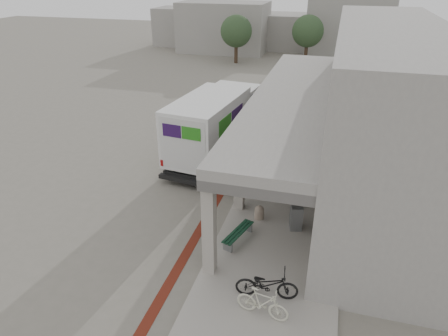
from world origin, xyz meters
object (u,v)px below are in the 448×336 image
(fedex_truck, at_px, (216,123))
(bicycle_black, at_px, (267,284))
(utility_cabinet, at_px, (296,217))
(bicycle_cream, at_px, (262,303))
(bench, at_px, (238,234))

(fedex_truck, relative_size, bicycle_black, 4.38)
(utility_cabinet, height_order, bicycle_cream, utility_cabinet)
(utility_cabinet, distance_m, bicycle_black, 3.88)
(bicycle_black, bearing_deg, fedex_truck, 16.87)
(bench, relative_size, bicycle_black, 0.92)
(bench, bearing_deg, utility_cabinet, 52.92)
(fedex_truck, xyz_separation_m, bicycle_black, (4.46, -9.59, -1.20))
(bicycle_black, xyz_separation_m, bicycle_cream, (0.01, -0.74, -0.02))
(fedex_truck, bearing_deg, bicycle_cream, -60.02)
(fedex_truck, height_order, bicycle_black, fedex_truck)
(bench, distance_m, utility_cabinet, 2.37)
(fedex_truck, distance_m, bench, 7.84)
(bench, xyz_separation_m, utility_cabinet, (1.91, 1.39, 0.20))
(bicycle_cream, bearing_deg, fedex_truck, 32.97)
(bench, distance_m, bicycle_cream, 3.54)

